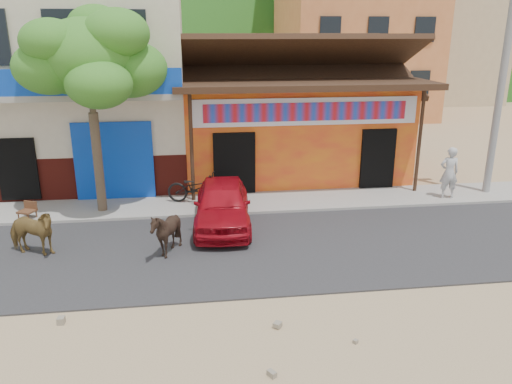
# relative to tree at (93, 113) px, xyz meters

# --- Properties ---
(ground) EXTENTS (120.00, 120.00, 0.00)m
(ground) POSITION_rel_tree_xyz_m (4.60, -5.80, -3.12)
(ground) COLOR #9E825B
(ground) RESTS_ON ground
(road) EXTENTS (60.00, 5.00, 0.04)m
(road) POSITION_rel_tree_xyz_m (4.60, -3.30, -3.10)
(road) COLOR #28282B
(road) RESTS_ON ground
(sidewalk) EXTENTS (60.00, 2.00, 0.12)m
(sidewalk) POSITION_rel_tree_xyz_m (4.60, 0.20, -3.06)
(sidewalk) COLOR gray
(sidewalk) RESTS_ON ground
(dance_club) EXTENTS (8.00, 6.00, 3.60)m
(dance_club) POSITION_rel_tree_xyz_m (6.60, 4.20, -1.32)
(dance_club) COLOR orange
(dance_club) RESTS_ON ground
(cafe_building) EXTENTS (7.00, 6.00, 7.00)m
(cafe_building) POSITION_rel_tree_xyz_m (-0.90, 4.20, 0.38)
(cafe_building) COLOR beige
(cafe_building) RESTS_ON ground
(apartment_front) EXTENTS (9.00, 9.00, 12.00)m
(apartment_front) POSITION_rel_tree_xyz_m (13.60, 18.20, 2.88)
(apartment_front) COLOR #CC723F
(apartment_front) RESTS_ON ground
(apartment_rear) EXTENTS (8.00, 8.00, 10.00)m
(apartment_rear) POSITION_rel_tree_xyz_m (22.60, 24.20, 1.88)
(apartment_rear) COLOR tan
(apartment_rear) RESTS_ON ground
(tree) EXTENTS (3.00, 3.00, 6.00)m
(tree) POSITION_rel_tree_xyz_m (0.00, 0.00, 0.00)
(tree) COLOR #2D721E
(tree) RESTS_ON sidewalk
(utility_pole) EXTENTS (0.24, 0.24, 8.00)m
(utility_pole) POSITION_rel_tree_xyz_m (12.80, 0.20, 1.00)
(utility_pole) COLOR gray
(utility_pole) RESTS_ON sidewalk
(cow_tan) EXTENTS (1.55, 1.09, 1.20)m
(cow_tan) POSITION_rel_tree_xyz_m (-1.22, -2.94, -2.48)
(cow_tan) COLOR olive
(cow_tan) RESTS_ON road
(cow_dark) EXTENTS (1.38, 1.31, 1.20)m
(cow_dark) POSITION_rel_tree_xyz_m (2.09, -3.40, -2.48)
(cow_dark) COLOR black
(cow_dark) RESTS_ON road
(red_car) EXTENTS (1.82, 3.96, 1.32)m
(red_car) POSITION_rel_tree_xyz_m (3.60, -1.60, -2.42)
(red_car) COLOR #A50B18
(red_car) RESTS_ON road
(scooter) EXTENTS (2.02, 1.19, 1.00)m
(scooter) POSITION_rel_tree_xyz_m (2.90, 0.28, -2.50)
(scooter) COLOR black
(scooter) RESTS_ON sidewalk
(pedestrian) EXTENTS (0.66, 0.47, 1.71)m
(pedestrian) POSITION_rel_tree_xyz_m (11.12, -0.25, -2.15)
(pedestrian) COLOR silver
(pedestrian) RESTS_ON sidewalk
(cafe_chair_left) EXTENTS (0.56, 0.56, 0.91)m
(cafe_chair_left) POSITION_rel_tree_xyz_m (-2.06, -0.50, -2.54)
(cafe_chair_left) COLOR #52331B
(cafe_chair_left) RESTS_ON sidewalk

